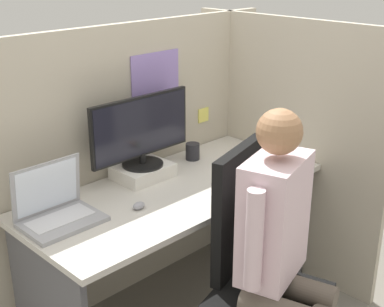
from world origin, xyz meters
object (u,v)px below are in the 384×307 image
object	(u,v)px
office_chair	(255,269)
person	(282,245)
carrot_toy	(239,184)
paper_box	(143,171)
coffee_mug	(193,151)
stapler	(268,149)
laptop	(58,211)
monitor	(141,130)

from	to	relation	value
office_chair	person	distance (m)	0.27
carrot_toy	paper_box	bearing A→B (deg)	120.88
office_chair	coffee_mug	distance (m)	0.91
stapler	office_chair	world-z (taller)	office_chair
paper_box	office_chair	distance (m)	0.82
paper_box	stapler	xyz separation A→B (m)	(0.76, -0.24, -0.01)
carrot_toy	office_chair	bearing A→B (deg)	-129.40
carrot_toy	coffee_mug	world-z (taller)	coffee_mug
laptop	person	size ratio (longest dim) A/B	0.26
person	monitor	bearing A→B (deg)	86.10
office_chair	stapler	bearing A→B (deg)	34.97
monitor	stapler	distance (m)	0.83
monitor	coffee_mug	world-z (taller)	monitor
paper_box	carrot_toy	xyz separation A→B (m)	(0.27, -0.44, -0.02)
stapler	person	size ratio (longest dim) A/B	0.10
carrot_toy	stapler	bearing A→B (deg)	21.90
paper_box	office_chair	world-z (taller)	office_chair
person	coffee_mug	xyz separation A→B (m)	(0.44, 0.95, 0.03)
stapler	person	world-z (taller)	person
paper_box	person	bearing A→B (deg)	-93.91
paper_box	laptop	bearing A→B (deg)	-169.29
paper_box	carrot_toy	bearing A→B (deg)	-59.12
stapler	carrot_toy	world-z (taller)	stapler
office_chair	person	world-z (taller)	person
office_chair	person	xyz separation A→B (m)	(-0.05, -0.16, 0.21)
stapler	coffee_mug	size ratio (longest dim) A/B	1.36
carrot_toy	coffee_mug	bearing A→B (deg)	76.35
stapler	office_chair	xyz separation A→B (m)	(-0.78, -0.55, -0.22)
paper_box	laptop	world-z (taller)	laptop
coffee_mug	paper_box	bearing A→B (deg)	-179.98
monitor	office_chair	xyz separation A→B (m)	(-0.02, -0.79, -0.46)
carrot_toy	coffee_mug	distance (m)	0.46
paper_box	carrot_toy	distance (m)	0.52
laptop	coffee_mug	world-z (taller)	laptop
paper_box	monitor	size ratio (longest dim) A/B	0.47
monitor	person	xyz separation A→B (m)	(-0.07, -0.96, -0.25)
monitor	carrot_toy	size ratio (longest dim) A/B	5.13
laptop	stapler	xyz separation A→B (m)	(1.35, -0.13, -0.02)
paper_box	monitor	world-z (taller)	monitor
office_chair	laptop	bearing A→B (deg)	129.77
office_chair	coffee_mug	xyz separation A→B (m)	(0.39, 0.79, 0.24)
stapler	carrot_toy	distance (m)	0.53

